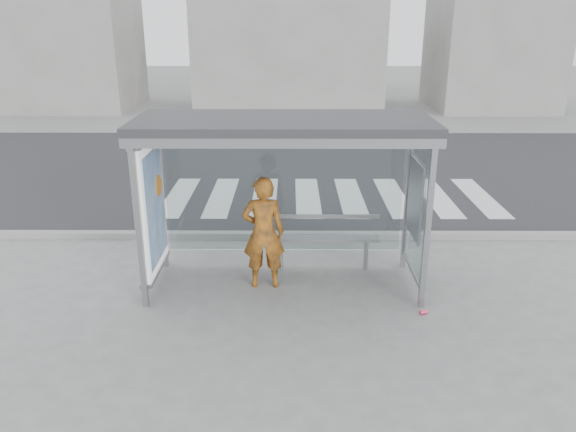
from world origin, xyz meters
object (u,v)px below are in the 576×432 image
object	(u,v)px
person	(263,233)
bench	(324,238)
bus_shelter	(258,161)
soda_can	(423,312)

from	to	relation	value
person	bench	xyz separation A→B (m)	(0.96, 0.61, -0.33)
bus_shelter	person	size ratio (longest dim) A/B	2.40
bus_shelter	bench	bearing A→B (deg)	27.05
bus_shelter	person	distance (m)	1.10
person	soda_can	size ratio (longest dim) A/B	15.65
bench	soda_can	xyz separation A→B (m)	(1.34, -1.50, -0.52)
bench	bus_shelter	bearing A→B (deg)	-152.95
bench	person	bearing A→B (deg)	-147.52
bench	soda_can	size ratio (longest dim) A/B	15.97
bus_shelter	person	xyz separation A→B (m)	(0.07, -0.09, -1.10)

